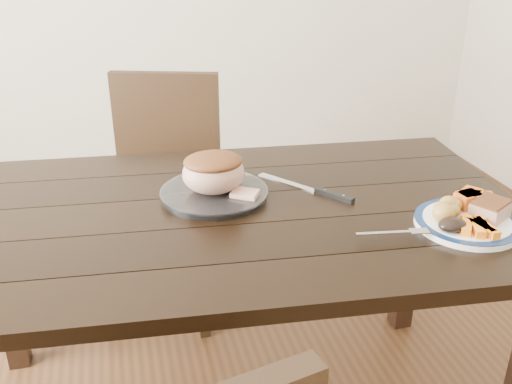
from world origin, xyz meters
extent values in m
cube|color=black|center=(0.00, 0.00, 0.73)|extent=(1.68, 1.04, 0.04)
cube|color=black|center=(-0.68, 0.43, 0.35)|extent=(0.07, 0.07, 0.71)
cube|color=black|center=(0.75, 0.30, 0.35)|extent=(0.07, 0.07, 0.71)
cube|color=black|center=(-0.13, 0.65, 0.45)|extent=(0.53, 0.53, 0.04)
cube|color=black|center=(-0.07, 0.84, 0.70)|extent=(0.41, 0.17, 0.46)
cube|color=black|center=(0.10, 0.77, 0.21)|extent=(0.04, 0.04, 0.43)
cube|color=black|center=(-0.01, 0.42, 0.21)|extent=(0.04, 0.04, 0.43)
cube|color=black|center=(-0.24, 0.88, 0.21)|extent=(0.04, 0.04, 0.43)
cube|color=black|center=(-0.35, 0.53, 0.21)|extent=(0.04, 0.04, 0.43)
cylinder|color=white|center=(0.57, -0.24, 0.76)|extent=(0.26, 0.26, 0.02)
torus|color=#0E2247|center=(0.57, -0.24, 0.77)|extent=(0.26, 0.26, 0.02)
cylinder|color=white|center=(-0.01, 0.08, 0.76)|extent=(0.29, 0.29, 0.02)
cube|color=tan|center=(0.63, -0.25, 0.79)|extent=(0.12, 0.11, 0.04)
ellipsoid|color=gold|center=(0.54, -0.22, 0.79)|extent=(0.04, 0.04, 0.03)
ellipsoid|color=gold|center=(0.52, -0.21, 0.79)|extent=(0.05, 0.04, 0.04)
ellipsoid|color=gold|center=(0.50, -0.24, 0.79)|extent=(0.06, 0.05, 0.05)
ellipsoid|color=gold|center=(0.55, -0.19, 0.79)|extent=(0.05, 0.04, 0.04)
ellipsoid|color=gold|center=(0.56, -0.20, 0.79)|extent=(0.04, 0.04, 0.04)
cube|color=orange|center=(0.56, -0.28, 0.78)|extent=(0.04, 0.07, 0.02)
cube|color=orange|center=(0.58, -0.29, 0.78)|extent=(0.05, 0.07, 0.02)
cube|color=orange|center=(0.57, -0.32, 0.78)|extent=(0.02, 0.07, 0.02)
cube|color=orange|center=(0.56, -0.31, 0.78)|extent=(0.03, 0.07, 0.02)
cube|color=orange|center=(0.55, -0.31, 0.78)|extent=(0.04, 0.07, 0.02)
cube|color=orange|center=(0.57, -0.30, 0.78)|extent=(0.03, 0.07, 0.02)
cube|color=orange|center=(0.53, -0.30, 0.78)|extent=(0.06, 0.07, 0.02)
cube|color=orange|center=(0.61, -0.18, 0.79)|extent=(0.06, 0.05, 0.04)
cube|color=orange|center=(0.62, -0.16, 0.79)|extent=(0.07, 0.07, 0.04)
cube|color=orange|center=(0.60, -0.18, 0.79)|extent=(0.06, 0.06, 0.04)
cube|color=orange|center=(0.64, -0.19, 0.79)|extent=(0.07, 0.06, 0.04)
ellipsoid|color=black|center=(0.50, -0.29, 0.79)|extent=(0.07, 0.05, 0.03)
cube|color=silver|center=(0.34, -0.26, 0.77)|extent=(0.14, 0.03, 0.00)
cube|color=silver|center=(0.42, -0.27, 0.77)|extent=(0.05, 0.03, 0.00)
ellipsoid|color=tan|center=(-0.01, 0.08, 0.82)|extent=(0.17, 0.15, 0.11)
cube|color=tan|center=(0.06, 0.02, 0.78)|extent=(0.09, 0.08, 0.02)
cube|color=silver|center=(0.21, 0.12, 0.75)|extent=(0.14, 0.17, 0.00)
cube|color=black|center=(0.31, -0.01, 0.76)|extent=(0.09, 0.11, 0.01)
camera|label=1|loc=(-0.26, -1.34, 1.44)|focal=40.00mm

